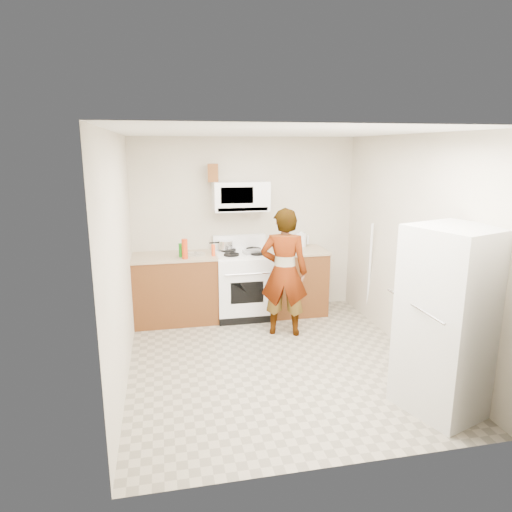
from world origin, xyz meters
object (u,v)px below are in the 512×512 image
object	(u,v)px
person	(284,272)
microwave	(241,196)
fridge	(450,321)
kettle	(301,240)
gas_range	(243,283)
saucepan	(226,245)

from	to	relation	value
person	microwave	bearing A→B (deg)	-46.57
fridge	kettle	bearing A→B (deg)	80.30
fridge	gas_range	bearing A→B (deg)	98.21
saucepan	microwave	bearing A→B (deg)	-12.33
gas_range	kettle	distance (m)	1.08
fridge	saucepan	world-z (taller)	fridge
gas_range	person	distance (m)	0.90
microwave	gas_range	bearing A→B (deg)	-90.00
saucepan	gas_range	bearing A→B (deg)	-39.19
gas_range	kettle	bearing A→B (deg)	13.45
fridge	saucepan	size ratio (longest dim) A/B	8.10
microwave	fridge	size ratio (longest dim) A/B	0.45
person	saucepan	world-z (taller)	person
gas_range	fridge	size ratio (longest dim) A/B	0.66
person	fridge	distance (m)	2.21
gas_range	person	bearing A→B (deg)	-61.09
person	fridge	xyz separation A→B (m)	(0.99, -1.97, 0.03)
person	fridge	world-z (taller)	fridge
kettle	person	bearing A→B (deg)	-94.13
fridge	kettle	size ratio (longest dim) A/B	9.23
kettle	saucepan	distance (m)	1.13
kettle	saucepan	world-z (taller)	kettle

